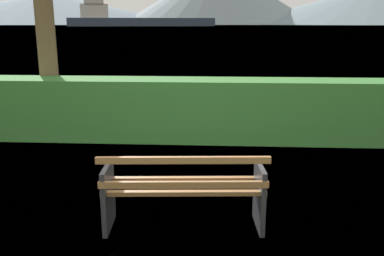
% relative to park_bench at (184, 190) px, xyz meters
% --- Properties ---
extents(ground_plane, '(1400.00, 1400.00, 0.00)m').
position_rel_park_bench_xyz_m(ground_plane, '(-0.00, 0.06, -0.42)').
color(ground_plane, olive).
extents(water_surface, '(620.00, 620.00, 0.00)m').
position_rel_park_bench_xyz_m(water_surface, '(-0.00, 307.72, -0.42)').
color(water_surface, '#7A99A8').
rests_on(water_surface, ground_plane).
extents(park_bench, '(1.69, 0.68, 0.87)m').
position_rel_park_bench_xyz_m(park_bench, '(0.00, 0.00, 0.00)').
color(park_bench, olive).
rests_on(park_bench, ground_plane).
extents(hedge_row, '(8.27, 0.81, 1.11)m').
position_rel_park_bench_xyz_m(hedge_row, '(-0.00, 3.45, 0.13)').
color(hedge_row, '#387A33').
rests_on(hedge_row, ground_plane).
extents(cargo_ship_large, '(91.43, 36.14, 15.72)m').
position_rel_park_bench_xyz_m(cargo_ship_large, '(-54.19, 262.88, 3.97)').
color(cargo_ship_large, '#2D384C').
rests_on(cargo_ship_large, water_surface).
extents(distant_hills, '(830.73, 423.00, 76.47)m').
position_rel_park_bench_xyz_m(distant_hills, '(-18.88, 578.30, 26.73)').
color(distant_hills, slate).
rests_on(distant_hills, ground_plane).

